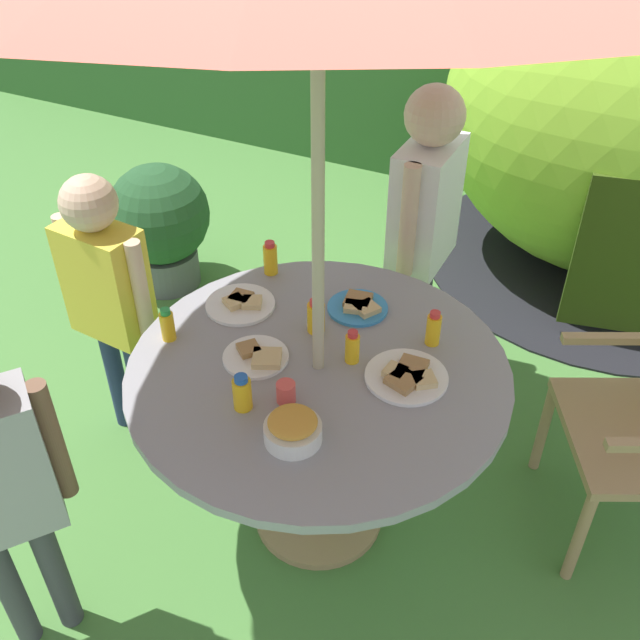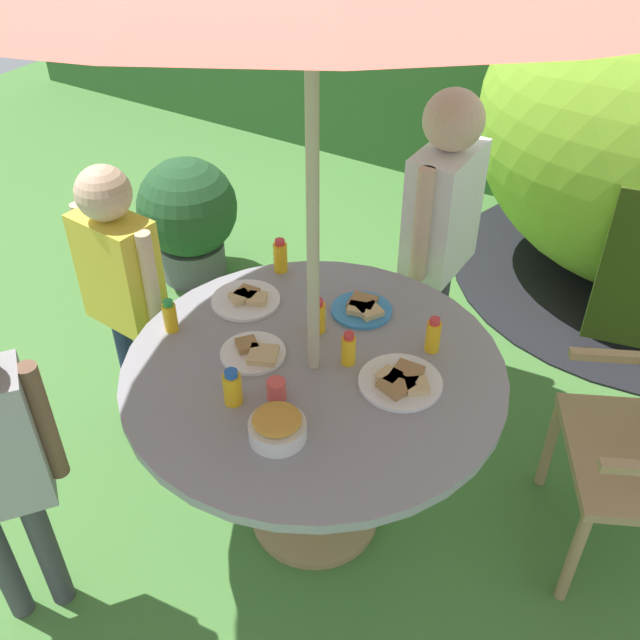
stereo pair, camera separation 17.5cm
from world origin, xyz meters
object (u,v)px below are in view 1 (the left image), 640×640
object	(u,v)px
child_in_yellow_shirt	(106,282)
juice_bottle_near_right	(270,258)
juice_bottle_mid_left	(316,317)
plate_front_edge	(407,376)
child_in_white_shirt	(426,206)
plate_near_left	(257,356)
juice_bottle_far_left	(433,329)
juice_bottle_far_right	(352,347)
garden_table	(318,403)
potted_plant	(160,222)
plate_back_edge	(241,303)
juice_bottle_mid_right	(167,325)
juice_bottle_center_back	(242,393)
snack_bowl	(293,429)
plate_center_front	(358,306)
cup_near	(286,392)

from	to	relation	value
child_in_yellow_shirt	juice_bottle_near_right	world-z (taller)	child_in_yellow_shirt
juice_bottle_mid_left	plate_front_edge	bearing A→B (deg)	-14.34
child_in_white_shirt	plate_near_left	xyz separation A→B (m)	(-0.20, -0.99, -0.10)
child_in_white_shirt	juice_bottle_far_left	xyz separation A→B (m)	(0.27, -0.67, -0.05)
plate_front_edge	juice_bottle_far_right	bearing A→B (deg)	178.78
garden_table	juice_bottle_mid_left	distance (m)	0.28
potted_plant	plate_back_edge	size ratio (longest dim) A/B	2.80
plate_back_edge	juice_bottle_far_left	size ratio (longest dim) A/B	1.94
plate_front_edge	juice_bottle_mid_right	world-z (taller)	juice_bottle_mid_right
garden_table	plate_front_edge	size ratio (longest dim) A/B	4.70
garden_table	plate_front_edge	bearing A→B (deg)	13.77
potted_plant	plate_back_edge	xyz separation A→B (m)	(1.04, -0.86, 0.39)
child_in_white_shirt	juice_bottle_center_back	size ratio (longest dim) A/B	11.26
snack_bowl	juice_bottle_far_right	distance (m)	0.38
child_in_yellow_shirt	snack_bowl	size ratio (longest dim) A/B	7.15
garden_table	plate_back_edge	xyz separation A→B (m)	(-0.38, 0.17, 0.17)
plate_front_edge	plate_center_front	bearing A→B (deg)	136.88
plate_back_edge	potted_plant	bearing A→B (deg)	140.26
plate_back_edge	cup_near	size ratio (longest dim) A/B	3.62
juice_bottle_near_right	potted_plant	bearing A→B (deg)	148.33
juice_bottle_far_right	plate_back_edge	bearing A→B (deg)	168.47
child_in_white_shirt	potted_plant	bearing A→B (deg)	-92.93
garden_table	child_in_white_shirt	world-z (taller)	child_in_white_shirt
plate_back_edge	juice_bottle_mid_right	xyz separation A→B (m)	(-0.12, -0.26, 0.04)
child_in_white_shirt	plate_center_front	size ratio (longest dim) A/B	6.39
child_in_yellow_shirt	juice_bottle_mid_left	bearing A→B (deg)	10.59
snack_bowl	juice_bottle_center_back	distance (m)	0.20
juice_bottle_mid_left	plate_near_left	bearing A→B (deg)	-115.37
juice_bottle_mid_right	juice_bottle_near_right	bearing A→B (deg)	77.36
plate_center_front	plate_front_edge	distance (m)	0.38
juice_bottle_mid_right	garden_table	bearing A→B (deg)	10.61
child_in_white_shirt	juice_bottle_mid_right	world-z (taller)	child_in_white_shirt
plate_near_left	juice_bottle_center_back	world-z (taller)	juice_bottle_center_back
potted_plant	juice_bottle_near_right	bearing A→B (deg)	-31.67
garden_table	juice_bottle_far_left	xyz separation A→B (m)	(0.28, 0.27, 0.22)
child_in_yellow_shirt	plate_near_left	world-z (taller)	child_in_yellow_shirt
garden_table	juice_bottle_mid_left	world-z (taller)	juice_bottle_mid_left
juice_bottle_far_left	juice_bottle_mid_left	world-z (taller)	juice_bottle_far_left
child_in_yellow_shirt	juice_bottle_mid_left	world-z (taller)	child_in_yellow_shirt
snack_bowl	plate_back_edge	xyz separation A→B (m)	(-0.46, 0.47, -0.03)
child_in_white_shirt	plate_back_edge	size ratio (longest dim) A/B	5.55
juice_bottle_near_right	cup_near	world-z (taller)	juice_bottle_near_right
garden_table	juice_bottle_far_right	size ratio (longest dim) A/B	10.40
child_in_white_shirt	child_in_yellow_shirt	xyz separation A→B (m)	(-0.91, -0.86, -0.11)
juice_bottle_near_right	juice_bottle_center_back	xyz separation A→B (m)	(0.27, -0.65, -0.01)
plate_near_left	juice_bottle_near_right	bearing A→B (deg)	114.24
juice_bottle_near_right	juice_bottle_mid_left	xyz separation A→B (m)	(0.30, -0.23, -0.00)
potted_plant	plate_back_edge	distance (m)	1.40
child_in_white_shirt	plate_near_left	size ratio (longest dim) A/B	6.38
child_in_yellow_shirt	plate_center_front	world-z (taller)	child_in_yellow_shirt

